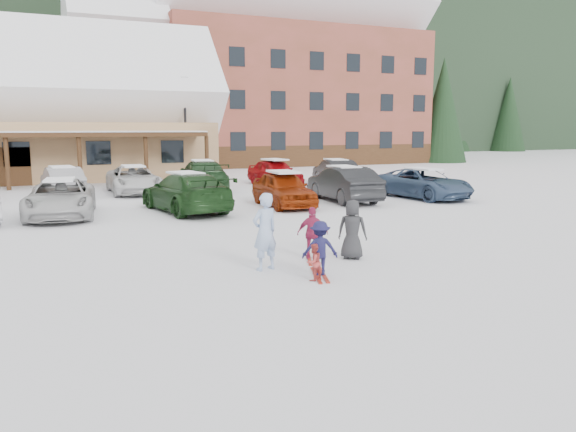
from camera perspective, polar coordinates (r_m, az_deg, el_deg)
name	(u,v)px	position (r m, az deg, el deg)	size (l,w,h in m)	color
ground	(293,263)	(13.76, 0.52, -4.79)	(160.00, 160.00, 0.00)	white
forested_hillside	(72,26)	(98.62, -21.09, 17.54)	(300.00, 70.00, 38.00)	black
alpine_hotel	(267,70)	(54.20, -2.16, 14.61)	(31.48, 14.01, 21.48)	brown
lamp_post	(185,122)	(37.41, -10.39, 9.38)	(0.50, 0.25, 6.48)	black
conifer_1	(443,96)	(56.74, 15.49, 11.64)	(4.84, 4.84, 11.22)	black
conifer_3	(167,109)	(57.39, -12.24, 10.58)	(3.96, 3.96, 9.18)	black
conifer_4	(395,101)	(70.39, 10.79, 11.45)	(5.06, 5.06, 11.73)	black
adult_skier	(265,232)	(12.92, -2.37, -1.60)	(0.66, 0.43, 1.80)	#9BB3DB
toddler_red	(314,262)	(12.13, 2.62, -4.71)	(0.39, 0.31, 0.81)	#B43C38
child_navy	(320,248)	(12.49, 3.27, -3.31)	(0.80, 0.46, 1.24)	#17163F
skis_child_navy	(320,275)	(12.63, 3.25, -5.99)	(0.20, 1.40, 0.03)	#A02616
child_magenta	(313,233)	(14.04, 2.52, -1.76)	(0.77, 0.32, 1.32)	#9F234B
skis_child_magenta	(312,258)	(14.17, 2.50, -4.33)	(0.20, 1.40, 0.03)	#A02616
bystander_dark	(352,229)	(14.13, 6.55, -1.37)	(0.73, 0.48, 1.50)	#29292C
parked_car_2	(61,198)	(22.31, -22.10, 1.68)	(2.33, 5.04, 1.40)	#BDBDBD
parked_car_3	(186,192)	(22.35, -10.34, 2.38)	(2.16, 5.31, 1.54)	#193A17
parked_car_4	(283,189)	(23.54, -0.48, 2.76)	(1.73, 4.30, 1.47)	#912B09
parked_car_5	(344,184)	(25.28, 5.67, 3.26)	(1.66, 4.75, 1.57)	black
parked_car_6	(423,183)	(27.07, 13.60, 3.23)	(2.30, 4.98, 1.38)	#364B6B
parked_car_9	(62,182)	(29.11, -21.95, 3.26)	(1.51, 4.33, 1.43)	#A5A4A8
parked_car_10	(134,180)	(29.31, -15.41, 3.58)	(2.30, 5.00, 1.39)	silver
parked_car_11	(203,175)	(30.14, -8.68, 4.12)	(2.20, 5.41, 1.57)	#1F4020
parked_car_12	(275,172)	(32.26, -1.34, 4.45)	(1.76, 4.38, 1.49)	#A40A0F
parked_car_13	(336,172)	(32.83, 4.87, 4.47)	(1.54, 4.43, 1.46)	black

